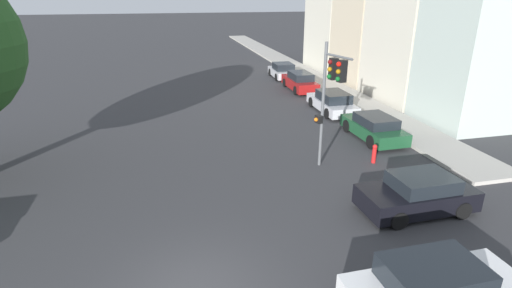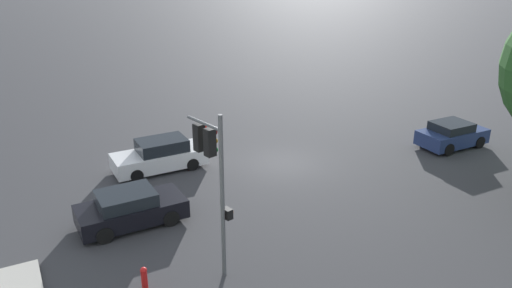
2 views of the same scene
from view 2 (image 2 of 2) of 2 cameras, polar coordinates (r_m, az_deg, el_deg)
The scene contains 6 objects.
ground_plane at distance 25.60m, azimuth 3.04°, elevation -2.20°, with size 300.00×300.00×0.00m, color #333335.
traffic_signal at distance 15.86m, azimuth -4.99°, elevation -2.24°, with size 0.84×1.86×5.66m.
crossing_car_0 at distance 20.44m, azimuth -14.16°, elevation -7.16°, with size 4.23×2.10×1.43m.
crossing_car_1 at distance 25.07m, azimuth -10.92°, elevation -1.30°, with size 4.54×1.99×1.55m.
crossing_car_2 at distance 29.54m, azimuth 21.48°, elevation 0.99°, with size 3.82×2.00×1.42m.
fire_hydrant at distance 16.74m, azimuth -12.64°, elevation -14.81°, with size 0.22×0.22×0.92m.
Camera 2 is at (12.08, 20.11, 10.23)m, focal length 35.00 mm.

